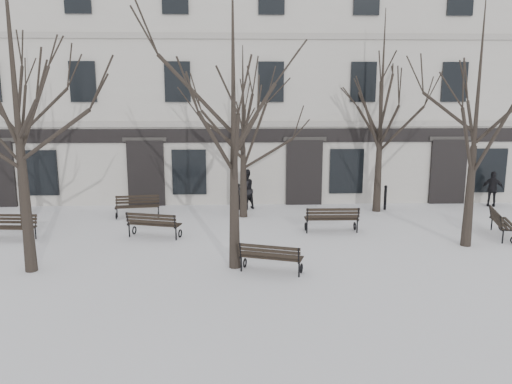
{
  "coord_description": "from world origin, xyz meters",
  "views": [
    {
      "loc": [
        0.59,
        -13.94,
        4.83
      ],
      "look_at": [
        1.18,
        3.0,
        1.54
      ],
      "focal_mm": 35.0,
      "sensor_mm": 36.0,
      "label": 1
    }
  ],
  "objects_px": {
    "bench_4": "(332,218)",
    "bench_5": "(501,222)",
    "tree_3": "(478,94)",
    "bench_3": "(137,206)",
    "bench_2": "(271,257)",
    "tree_1": "(14,77)",
    "bench_0": "(10,226)",
    "tree_2": "(233,85)",
    "bench_1": "(154,224)"
  },
  "relations": [
    {
      "from": "bench_4",
      "to": "bench_5",
      "type": "height_order",
      "value": "bench_4"
    },
    {
      "from": "tree_3",
      "to": "bench_3",
      "type": "xyz_separation_m",
      "value": [
        -11.49,
        4.3,
        -4.39
      ]
    },
    {
      "from": "bench_2",
      "to": "bench_4",
      "type": "height_order",
      "value": "bench_4"
    },
    {
      "from": "tree_1",
      "to": "bench_2",
      "type": "bearing_deg",
      "value": -3.39
    },
    {
      "from": "bench_0",
      "to": "bench_5",
      "type": "distance_m",
      "value": 16.86
    },
    {
      "from": "tree_2",
      "to": "bench_3",
      "type": "relative_size",
      "value": 4.55
    },
    {
      "from": "bench_1",
      "to": "tree_1",
      "type": "bearing_deg",
      "value": 63.58
    },
    {
      "from": "tree_2",
      "to": "tree_1",
      "type": "bearing_deg",
      "value": -178.93
    },
    {
      "from": "bench_0",
      "to": "bench_5",
      "type": "bearing_deg",
      "value": 3.56
    },
    {
      "from": "tree_1",
      "to": "bench_1",
      "type": "bearing_deg",
      "value": 48.16
    },
    {
      "from": "tree_3",
      "to": "tree_1",
      "type": "bearing_deg",
      "value": -171.68
    },
    {
      "from": "bench_1",
      "to": "bench_5",
      "type": "height_order",
      "value": "bench_5"
    },
    {
      "from": "tree_1",
      "to": "bench_1",
      "type": "relative_size",
      "value": 4.41
    },
    {
      "from": "tree_2",
      "to": "bench_1",
      "type": "xyz_separation_m",
      "value": [
        -2.81,
        3.11,
        -4.6
      ]
    },
    {
      "from": "tree_1",
      "to": "tree_2",
      "type": "bearing_deg",
      "value": 1.07
    },
    {
      "from": "bench_2",
      "to": "bench_3",
      "type": "relative_size",
      "value": 1.01
    },
    {
      "from": "tree_2",
      "to": "bench_5",
      "type": "xyz_separation_m",
      "value": [
        9.22,
        2.82,
        -4.59
      ]
    },
    {
      "from": "tree_1",
      "to": "bench_2",
      "type": "xyz_separation_m",
      "value": [
        6.68,
        -0.4,
        -4.82
      ]
    },
    {
      "from": "bench_5",
      "to": "tree_2",
      "type": "bearing_deg",
      "value": 123.02
    },
    {
      "from": "tree_2",
      "to": "bench_2",
      "type": "bearing_deg",
      "value": -26.8
    },
    {
      "from": "bench_3",
      "to": "tree_1",
      "type": "bearing_deg",
      "value": -113.57
    },
    {
      "from": "bench_0",
      "to": "bench_3",
      "type": "height_order",
      "value": "bench_3"
    },
    {
      "from": "bench_4",
      "to": "bench_2",
      "type": "bearing_deg",
      "value": 59.51
    },
    {
      "from": "tree_3",
      "to": "bench_4",
      "type": "distance_m",
      "value": 6.22
    },
    {
      "from": "bench_2",
      "to": "bench_4",
      "type": "bearing_deg",
      "value": -102.81
    },
    {
      "from": "tree_1",
      "to": "bench_5",
      "type": "xyz_separation_m",
      "value": [
        14.9,
        2.93,
        -4.79
      ]
    },
    {
      "from": "bench_0",
      "to": "bench_2",
      "type": "relative_size",
      "value": 0.97
    },
    {
      "from": "tree_2",
      "to": "tree_3",
      "type": "relative_size",
      "value": 1.05
    },
    {
      "from": "bench_3",
      "to": "bench_4",
      "type": "xyz_separation_m",
      "value": [
        7.4,
        -2.53,
        0.05
      ]
    },
    {
      "from": "bench_0",
      "to": "bench_3",
      "type": "xyz_separation_m",
      "value": [
        3.68,
        3.09,
        0.0
      ]
    },
    {
      "from": "tree_1",
      "to": "bench_1",
      "type": "distance_m",
      "value": 6.45
    },
    {
      "from": "tree_2",
      "to": "bench_0",
      "type": "bearing_deg",
      "value": 158.34
    },
    {
      "from": "tree_1",
      "to": "tree_3",
      "type": "bearing_deg",
      "value": 8.32
    },
    {
      "from": "bench_1",
      "to": "bench_4",
      "type": "height_order",
      "value": "bench_4"
    },
    {
      "from": "bench_1",
      "to": "bench_2",
      "type": "xyz_separation_m",
      "value": [
        3.8,
        -3.61,
        -0.03
      ]
    },
    {
      "from": "bench_1",
      "to": "bench_3",
      "type": "height_order",
      "value": "bench_1"
    },
    {
      "from": "tree_1",
      "to": "bench_3",
      "type": "bearing_deg",
      "value": 74.46
    },
    {
      "from": "tree_3",
      "to": "bench_1",
      "type": "relative_size",
      "value": 4.05
    },
    {
      "from": "tree_2",
      "to": "bench_3",
      "type": "height_order",
      "value": "tree_2"
    },
    {
      "from": "bench_3",
      "to": "bench_5",
      "type": "xyz_separation_m",
      "value": [
        13.17,
        -3.3,
        0.03
      ]
    },
    {
      "from": "tree_2",
      "to": "tree_3",
      "type": "xyz_separation_m",
      "value": [
        7.54,
        1.83,
        -0.24
      ]
    },
    {
      "from": "bench_4",
      "to": "bench_5",
      "type": "bearing_deg",
      "value": 172.78
    },
    {
      "from": "tree_3",
      "to": "tree_2",
      "type": "bearing_deg",
      "value": -166.37
    },
    {
      "from": "tree_1",
      "to": "tree_2",
      "type": "xyz_separation_m",
      "value": [
        5.69,
        0.11,
        -0.19
      ]
    },
    {
      "from": "tree_3",
      "to": "bench_5",
      "type": "xyz_separation_m",
      "value": [
        1.68,
        1.0,
        -4.35
      ]
    },
    {
      "from": "tree_3",
      "to": "bench_3",
      "type": "distance_m",
      "value": 13.03
    },
    {
      "from": "bench_2",
      "to": "bench_5",
      "type": "bearing_deg",
      "value": -139.92
    },
    {
      "from": "tree_1",
      "to": "bench_4",
      "type": "xyz_separation_m",
      "value": [
        9.13,
        3.7,
        -4.78
      ]
    },
    {
      "from": "tree_1",
      "to": "bench_0",
      "type": "bearing_deg",
      "value": 121.86
    },
    {
      "from": "tree_2",
      "to": "bench_1",
      "type": "height_order",
      "value": "tree_2"
    }
  ]
}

